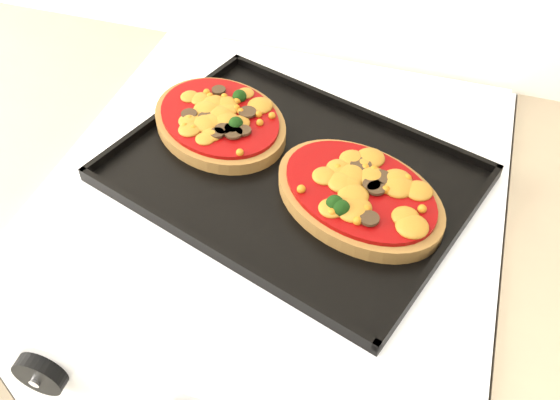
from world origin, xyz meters
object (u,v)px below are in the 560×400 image
at_px(stove, 278,350).
at_px(baking_tray, 291,173).
at_px(pizza_right, 359,193).
at_px(pizza_left, 220,120).

xyz_separation_m(stove, baking_tray, (0.02, -0.00, 0.47)).
relative_size(stove, pizza_right, 3.92).
bearing_deg(pizza_right, baking_tray, 165.78).
distance_m(baking_tray, pizza_right, 0.10).
relative_size(stove, baking_tray, 2.02).
distance_m(stove, pizza_left, 0.49).
bearing_deg(stove, pizza_right, -13.13).
bearing_deg(pizza_right, pizza_left, 159.01).
bearing_deg(baking_tray, pizza_left, 172.36).
bearing_deg(pizza_left, pizza_right, -20.99).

